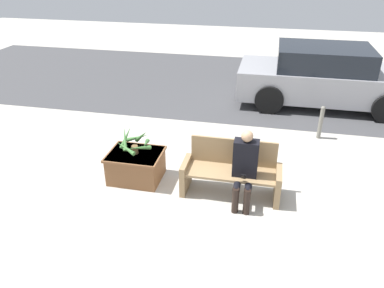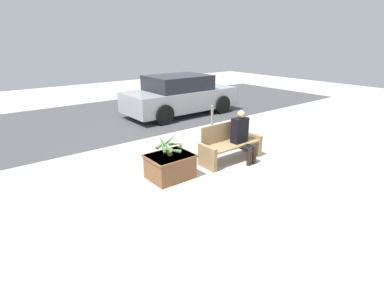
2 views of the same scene
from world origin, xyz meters
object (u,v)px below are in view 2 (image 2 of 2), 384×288
at_px(person_seated, 242,134).
at_px(planter_box, 170,166).
at_px(potted_plant, 170,145).
at_px(bollard_post, 212,116).
at_px(parked_car, 180,95).
at_px(bench, 229,144).

height_order(person_seated, planter_box, person_seated).
xyz_separation_m(potted_plant, bollard_post, (3.22, 2.31, -0.33)).
relative_size(parked_car, bollard_post, 5.90).
bearing_deg(planter_box, person_seated, -7.49).
relative_size(person_seated, bollard_post, 1.66).
distance_m(planter_box, potted_plant, 0.44).
bearing_deg(bench, parked_car, 68.02).
xyz_separation_m(bench, planter_box, (-1.64, 0.06, -0.12)).
distance_m(parked_car, bollard_post, 2.08).
bearing_deg(parked_car, bench, -111.98).
bearing_deg(planter_box, bench, -2.15).
bearing_deg(parked_car, person_seated, -108.85).
bearing_deg(bench, person_seated, -40.57).
bearing_deg(planter_box, bollard_post, 35.65).
height_order(planter_box, parked_car, parked_car).
relative_size(person_seated, potted_plant, 2.01).
xyz_separation_m(potted_plant, parked_car, (3.43, 4.36, 0.02)).
height_order(parked_car, bollard_post, parked_car).
height_order(bench, potted_plant, potted_plant).
distance_m(planter_box, parked_car, 5.56).
bearing_deg(bench, potted_plant, 177.74).
bearing_deg(person_seated, parked_car, 71.15).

